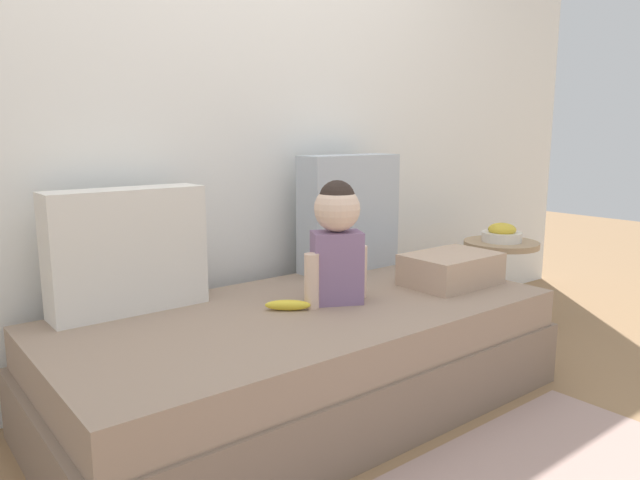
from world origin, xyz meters
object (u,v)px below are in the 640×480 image
couch (307,358)px  banana (288,305)px  throw_pillow_left (127,251)px  fruit_bowl (502,234)px  side_table (500,261)px  folded_blanket (451,269)px  throw_pillow_right (349,213)px  toddler (337,237)px

couch → banana: banana is taller
throw_pillow_left → fruit_bowl: bearing=-7.8°
couch → fruit_bowl: (1.39, 0.11, 0.32)m
couch → side_table: bearing=4.4°
couch → folded_blanket: (0.70, -0.12, 0.27)m
throw_pillow_right → side_table: bearing=-17.3°
banana → folded_blanket: size_ratio=0.42×
throw_pillow_left → toddler: toddler is taller
throw_pillow_right → toddler: (-0.41, -0.39, -0.01)m
banana → throw_pillow_left: bearing=141.5°
couch → folded_blanket: size_ratio=4.88×
side_table → fruit_bowl: 0.15m
fruit_bowl → couch: bearing=-175.6°
side_table → fruit_bowl: (-0.00, 0.00, 0.15)m
throw_pillow_right → folded_blanket: size_ratio=1.36×
banana → folded_blanket: 0.79m
throw_pillow_right → fruit_bowl: size_ratio=2.62×
throw_pillow_left → fruit_bowl: 1.95m
couch → throw_pillow_right: (0.54, 0.37, 0.48)m
folded_blanket → side_table: folded_blanket is taller
toddler → banana: toddler is taller
banana → fruit_bowl: 1.48m
throw_pillow_left → fruit_bowl: (1.93, -0.27, -0.11)m
throw_pillow_right → toddler: 0.57m
folded_blanket → fruit_bowl: 0.73m
throw_pillow_left → throw_pillow_right: throw_pillow_right is taller
throw_pillow_right → folded_blanket: (0.16, -0.49, -0.21)m
side_table → throw_pillow_left: bearing=172.2°
throw_pillow_left → throw_pillow_right: (1.07, 0.00, 0.05)m
couch → throw_pillow_right: bearing=34.7°
toddler → throw_pillow_right: bearing=44.1°
couch → throw_pillow_left: throw_pillow_left is taller
throw_pillow_right → banana: bearing=-149.5°
side_table → couch: bearing=-175.6°
couch → fruit_bowl: 1.43m
fruit_bowl → toddler: bearing=-174.2°
couch → throw_pillow_left: bearing=145.3°
toddler → folded_blanket: bearing=-9.6°
couch → throw_pillow_right: throw_pillow_right is taller
couch → side_table: 1.41m
banana → side_table: (1.47, 0.10, -0.06)m
throw_pillow_left → folded_blanket: 1.34m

